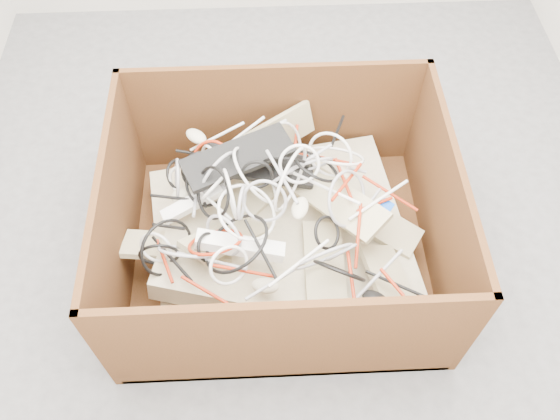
{
  "coord_description": "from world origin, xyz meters",
  "views": [
    {
      "loc": [
        -0.11,
        -1.4,
        2.09
      ],
      "look_at": [
        -0.05,
        -0.16,
        0.3
      ],
      "focal_mm": 37.19,
      "sensor_mm": 36.0,
      "label": 1
    }
  ],
  "objects_px": {
    "cardboard_box": "(276,237)",
    "power_strip_right": "(240,246)",
    "power_strip_left": "(196,201)",
    "vga_plug": "(387,206)"
  },
  "relations": [
    {
      "from": "power_strip_left",
      "to": "power_strip_right",
      "type": "xyz_separation_m",
      "value": [
        0.16,
        -0.21,
        0.01
      ]
    },
    {
      "from": "cardboard_box",
      "to": "power_strip_right",
      "type": "distance_m",
      "value": 0.3
    },
    {
      "from": "power_strip_right",
      "to": "vga_plug",
      "type": "relative_size",
      "value": 6.95
    },
    {
      "from": "vga_plug",
      "to": "power_strip_right",
      "type": "bearing_deg",
      "value": -128.61
    },
    {
      "from": "cardboard_box",
      "to": "vga_plug",
      "type": "bearing_deg",
      "value": -2.0
    },
    {
      "from": "power_strip_left",
      "to": "vga_plug",
      "type": "bearing_deg",
      "value": -26.4
    },
    {
      "from": "vga_plug",
      "to": "cardboard_box",
      "type": "bearing_deg",
      "value": -146.21
    },
    {
      "from": "cardboard_box",
      "to": "power_strip_left",
      "type": "relative_size",
      "value": 4.54
    },
    {
      "from": "cardboard_box",
      "to": "power_strip_right",
      "type": "height_order",
      "value": "cardboard_box"
    },
    {
      "from": "cardboard_box",
      "to": "power_strip_left",
      "type": "xyz_separation_m",
      "value": [
        -0.29,
        0.04,
        0.2
      ]
    }
  ]
}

